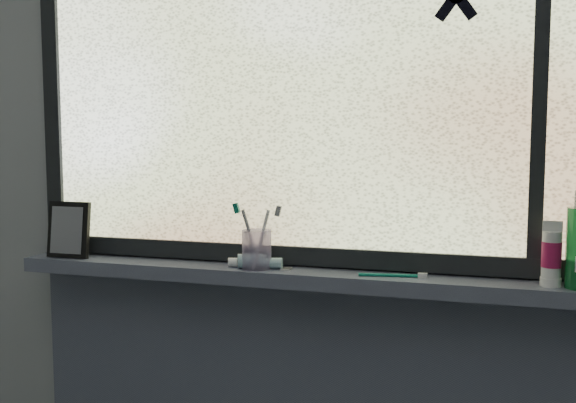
{
  "coord_description": "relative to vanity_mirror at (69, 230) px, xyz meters",
  "views": [
    {
      "loc": [
        0.47,
        -0.39,
        1.36
      ],
      "look_at": [
        0.04,
        1.05,
        1.22
      ],
      "focal_mm": 40.0,
      "sensor_mm": 36.0,
      "label": 1
    }
  ],
  "objects": [
    {
      "name": "toothpaste_tube",
      "position": [
        0.59,
        0.01,
        -0.06
      ],
      "size": [
        0.22,
        0.11,
        0.04
      ],
      "primitive_type": null,
      "rotation": [
        0.0,
        0.0,
        0.32
      ],
      "color": "silver",
      "rests_on": "windowsill"
    },
    {
      "name": "toothbrush_cup",
      "position": [
        0.58,
        0.0,
        -0.03
      ],
      "size": [
        0.09,
        0.09,
        0.1
      ],
      "primitive_type": "cylinder",
      "rotation": [
        0.0,
        0.0,
        0.13
      ],
      "color": "#AA9ACB",
      "rests_on": "windowsill"
    },
    {
      "name": "toothbrush_lying",
      "position": [
        0.94,
        0.0,
        -0.08
      ],
      "size": [
        0.19,
        0.05,
        0.01
      ],
      "primitive_type": null,
      "rotation": [
        0.0,
        0.0,
        0.16
      ],
      "color": "#0D7960",
      "rests_on": "windowsill"
    },
    {
      "name": "cream_tube",
      "position": [
        1.32,
        0.01,
        0.0
      ],
      "size": [
        0.05,
        0.05,
        0.11
      ],
      "primitive_type": "cylinder",
      "rotation": [
        0.0,
        0.0,
        0.14
      ],
      "color": "silver",
      "rests_on": "windowsill"
    },
    {
      "name": "windowsill",
      "position": [
        0.69,
        0.02,
        -0.1
      ],
      "size": [
        1.62,
        0.14,
        0.04
      ],
      "primitive_type": "cube",
      "color": "#50566B",
      "rests_on": "wall_back"
    },
    {
      "name": "vanity_mirror",
      "position": [
        0.0,
        0.0,
        0.0
      ],
      "size": [
        0.13,
        0.07,
        0.16
      ],
      "primitive_type": "cube",
      "rotation": [
        0.0,
        0.0,
        0.02
      ],
      "color": "black",
      "rests_on": "windowsill"
    },
    {
      "name": "frame_mullion",
      "position": [
        1.29,
        0.07,
        0.43
      ],
      "size": [
        0.03,
        0.03,
        1.0
      ],
      "primitive_type": "cube",
      "color": "black",
      "rests_on": "wall_back"
    },
    {
      "name": "frame_bottom",
      "position": [
        0.69,
        0.07,
        -0.05
      ],
      "size": [
        1.6,
        0.03,
        0.05
      ],
      "primitive_type": "cube",
      "color": "black",
      "rests_on": "windowsill"
    },
    {
      "name": "frame_left",
      "position": [
        -0.09,
        0.07,
        0.43
      ],
      "size": [
        0.05,
        0.03,
        1.1
      ],
      "primitive_type": "cube",
      "color": "black",
      "rests_on": "wall_back"
    },
    {
      "name": "window_pane",
      "position": [
        0.69,
        0.07,
        0.43
      ],
      "size": [
        1.5,
        0.01,
        1.0
      ],
      "primitive_type": "cube",
      "color": "silver",
      "rests_on": "wall_back"
    },
    {
      "name": "wall_back",
      "position": [
        0.69,
        0.1,
        0.15
      ],
      "size": [
        3.0,
        0.01,
        2.5
      ],
      "primitive_type": "cube",
      "color": "#9EA3A8",
      "rests_on": "ground"
    }
  ]
}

